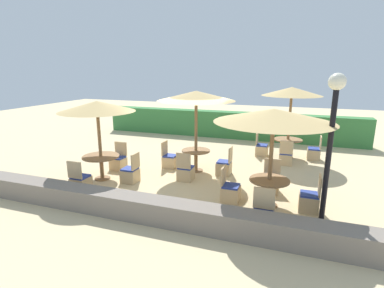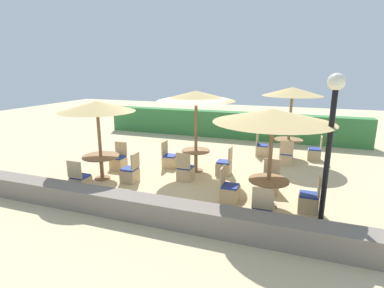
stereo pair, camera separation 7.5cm
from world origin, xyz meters
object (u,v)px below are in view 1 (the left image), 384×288
(patio_chair_center_east, at_px, (224,167))
(patio_chair_back_right_south, at_px, (286,158))
(patio_chair_front_right_south, at_px, (264,213))
(parasol_back_right, at_px, (292,92))
(lamp_post, at_px, (333,119))
(round_table_front_right, at_px, (269,186))
(round_table_back_right, at_px, (288,143))
(patio_chair_front_right_west, at_px, (230,192))
(patio_chair_center_south, at_px, (186,172))
(parasol_front_left, at_px, (97,107))
(patio_chair_front_left_east, at_px, (131,174))
(round_table_center, at_px, (196,155))
(patio_chair_front_left_north, at_px, (118,162))
(patio_chair_front_right_east, at_px, (310,201))
(patio_chair_front_right_north, at_px, (271,183))
(parasol_center, at_px, (196,96))
(patio_chair_back_right_west, at_px, (261,149))
(patio_chair_front_left_south, at_px, (81,182))
(patio_chair_back_right_east, at_px, (314,153))
(round_table_front_left, at_px, (101,160))
(parasol_front_right, at_px, (274,116))
(patio_chair_center_west, at_px, (170,160))

(patio_chair_center_east, distance_m, patio_chair_back_right_south, 2.56)
(patio_chair_front_right_south, bearing_deg, parasol_back_right, 87.16)
(lamp_post, bearing_deg, round_table_front_right, 165.53)
(parasol_back_right, height_order, round_table_back_right, parasol_back_right)
(lamp_post, xyz_separation_m, patio_chair_back_right_south, (-0.98, 4.00, -2.09))
(round_table_front_right, bearing_deg, patio_chair_front_right_west, -177.18)
(patio_chair_center_south, height_order, round_table_front_right, patio_chair_center_south)
(parasol_front_left, relative_size, patio_chair_front_left_east, 2.65)
(round_table_center, distance_m, patio_chair_front_left_north, 2.71)
(round_table_center, xyz_separation_m, parasol_back_right, (2.87, 2.71, 2.00))
(patio_chair_center_east, distance_m, parasol_front_left, 4.44)
(patio_chair_front_right_west, height_order, patio_chair_front_left_north, same)
(lamp_post, xyz_separation_m, patio_chair_front_right_west, (-2.23, 0.27, -2.09))
(patio_chair_front_right_east, distance_m, patio_chair_front_left_north, 6.28)
(patio_chair_front_right_north, bearing_deg, patio_chair_center_south, -1.29)
(parasol_center, relative_size, patio_chair_back_right_west, 2.92)
(patio_chair_front_left_south, relative_size, patio_chair_back_right_east, 1.00)
(patio_chair_front_left_north, relative_size, patio_chair_back_right_east, 1.00)
(patio_chair_center_south, relative_size, patio_chair_front_left_north, 1.00)
(round_table_front_left, bearing_deg, parasol_front_right, -2.45)
(parasol_back_right, relative_size, patio_chair_back_right_west, 2.94)
(patio_chair_back_right_south, bearing_deg, parasol_center, -148.63)
(patio_chair_back_right_west, bearing_deg, patio_chair_center_west, -47.79)
(patio_chair_center_south, xyz_separation_m, patio_chair_front_right_east, (3.59, -0.92, 0.00))
(parasol_back_right, relative_size, patio_chair_back_right_east, 2.94)
(patio_chair_front_left_south, relative_size, patio_chair_front_left_east, 1.00)
(lamp_post, distance_m, patio_chair_front_right_north, 2.74)
(patio_chair_front_left_south, bearing_deg, patio_chair_back_right_west, 50.68)
(round_table_front_left, relative_size, patio_chair_back_right_south, 1.22)
(round_table_front_right, height_order, round_table_front_left, round_table_front_left)
(patio_chair_front_right_west, height_order, patio_chair_back_right_east, same)
(patio_chair_center_west, xyz_separation_m, round_table_front_left, (-1.56, -1.77, 0.35))
(round_table_center, relative_size, patio_chair_front_right_east, 1.03)
(patio_chair_center_west, bearing_deg, patio_chair_front_left_north, -64.20)
(round_table_front_right, bearing_deg, patio_chair_front_right_south, -90.37)
(patio_chair_back_right_east, bearing_deg, parasol_back_right, 92.97)
(patio_chair_back_right_west, bearing_deg, round_table_back_right, 93.17)
(patio_chair_front_left_north, bearing_deg, patio_chair_back_right_west, -142.93)
(parasol_front_right, xyz_separation_m, patio_chair_back_right_east, (1.26, 4.70, -2.05))
(parasol_center, relative_size, patio_chair_front_left_east, 2.92)
(patio_chair_front_right_west, bearing_deg, patio_chair_back_right_south, 161.58)
(patio_chair_center_west, distance_m, parasol_front_left, 3.11)
(parasol_front_right, bearing_deg, parasol_center, 143.28)
(round_table_center, xyz_separation_m, patio_chair_back_right_east, (3.86, 2.76, -0.29))
(lamp_post, height_order, parasol_front_right, lamp_post)
(patio_chair_front_left_east, height_order, patio_chair_front_left_north, same)
(round_table_front_left, bearing_deg, patio_chair_center_east, 25.76)
(patio_chair_front_left_north, bearing_deg, round_table_center, -164.46)
(patio_chair_front_right_east, xyz_separation_m, round_table_front_left, (-6.14, 0.17, 0.35))
(patio_chair_front_left_north, bearing_deg, round_table_front_left, 92.14)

